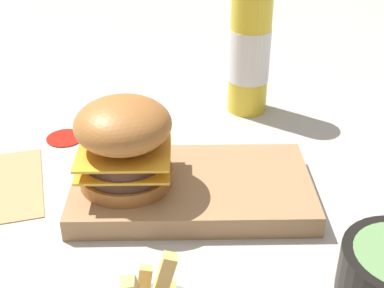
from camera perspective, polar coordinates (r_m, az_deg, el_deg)
The scene contains 5 objects.
ground_plane at distance 0.73m, azimuth -3.59°, elevation -3.00°, with size 6.00×6.00×0.00m, color #B7B2A8.
serving_board at distance 0.67m, azimuth 0.00°, elevation -4.70°, with size 0.30×0.17×0.03m.
burger at distance 0.64m, azimuth -7.25°, elevation 0.18°, with size 0.11×0.11×0.11m.
ketchup_bottle at distance 0.86m, azimuth 6.17°, elevation 10.15°, with size 0.07×0.07×0.24m.
ketchup_puddle at distance 0.83m, azimuth -13.41°, elevation 0.68°, with size 0.06×0.06×0.00m.
Camera 1 is at (-0.03, 0.61, 0.40)m, focal length 50.00 mm.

